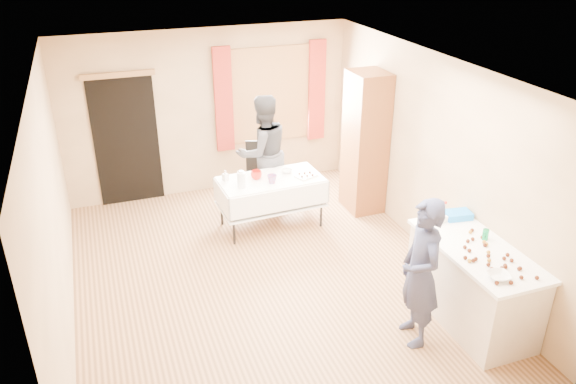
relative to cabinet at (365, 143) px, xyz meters
name	(u,v)px	position (x,y,z in m)	size (l,w,h in m)	color
floor	(264,277)	(-1.99, -1.29, -1.07)	(4.50, 5.50, 0.02)	#9E7047
ceiling	(260,69)	(-1.99, -1.29, 1.55)	(4.50, 5.50, 0.02)	white
wall_back	(209,112)	(-1.99, 1.47, 0.24)	(4.50, 0.02, 2.60)	tan
wall_front	(375,331)	(-1.99, -4.05, 0.24)	(4.50, 0.02, 2.60)	tan
wall_left	(52,213)	(-4.25, -1.29, 0.24)	(0.02, 5.50, 2.60)	tan
wall_right	(432,157)	(0.27, -1.29, 0.24)	(0.02, 5.50, 2.60)	tan
window_frame	(270,95)	(-0.99, 1.43, 0.44)	(1.32, 0.06, 1.52)	olive
window_pane	(271,95)	(-0.99, 1.42, 0.44)	(1.20, 0.02, 1.40)	white
curtain_left	(224,100)	(-1.77, 1.38, 0.44)	(0.28, 0.06, 1.65)	#A02C21
curtain_right	(317,91)	(-0.21, 1.38, 0.44)	(0.28, 0.06, 1.65)	#A02C21
doorway	(126,141)	(-3.29, 1.44, -0.06)	(0.95, 0.04, 2.00)	black
door_lintel	(118,75)	(-3.29, 1.41, 0.96)	(1.05, 0.06, 0.08)	olive
cabinet	(365,143)	(0.00, 0.00, 0.00)	(0.50, 0.60, 2.12)	brown
counter	(472,284)	(-0.10, -2.82, -0.61)	(0.75, 1.59, 0.91)	beige
party_table	(271,198)	(-1.49, -0.08, -0.61)	(1.50, 0.82, 0.75)	black
chair	(258,184)	(-1.42, 0.78, -0.78)	(0.50, 0.50, 0.94)	black
girl	(421,273)	(-0.84, -2.91, -0.24)	(0.48, 0.65, 1.63)	#212544
woman	(263,153)	(-1.40, 0.57, -0.18)	(0.97, 0.82, 1.77)	black
soda_can	(485,234)	(0.07, -2.70, -0.09)	(0.07, 0.07, 0.12)	#0C8141
mixing_bowl	(499,276)	(-0.27, -3.36, -0.12)	(0.25, 0.25, 0.05)	white
foam_block	(440,219)	(-0.17, -2.21, -0.11)	(0.15, 0.10, 0.08)	white
blue_basket	(458,215)	(0.08, -2.19, -0.11)	(0.30, 0.20, 0.08)	#147BEA
pitcher	(241,180)	(-1.96, -0.23, -0.20)	(0.11, 0.11, 0.22)	silver
cup_red	(256,175)	(-1.69, -0.02, -0.25)	(0.18, 0.18, 0.12)	#B41A0F
cup_rainbow	(272,179)	(-1.52, -0.23, -0.25)	(0.14, 0.14, 0.12)	red
small_bowl	(287,171)	(-1.21, 0.03, -0.28)	(0.20, 0.20, 0.05)	white
pastry_tray	(306,176)	(-1.01, -0.19, -0.30)	(0.28, 0.20, 0.02)	white
bottle	(225,176)	(-2.11, 0.06, -0.23)	(0.09, 0.09, 0.16)	white
cake_balls	(489,256)	(-0.13, -3.03, -0.13)	(0.49, 1.09, 0.04)	#3F2314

